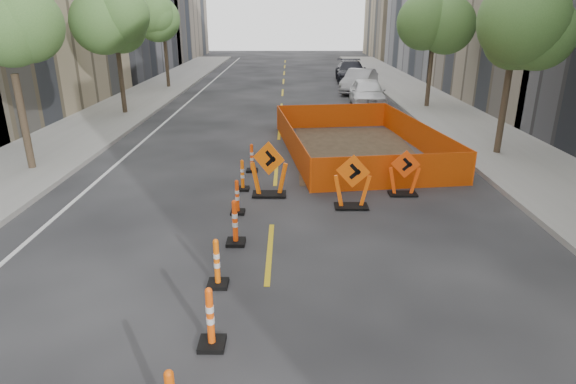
{
  "coord_description": "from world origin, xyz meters",
  "views": [
    {
      "loc": [
        0.44,
        -5.8,
        5.07
      ],
      "look_at": [
        0.42,
        4.97,
        1.1
      ],
      "focal_mm": 30.0,
      "sensor_mm": 36.0,
      "label": 1
    }
  ],
  "objects_px": {
    "channelizer_5": "(235,222)",
    "channelizer_4": "(217,263)",
    "channelizer_7": "(242,175)",
    "parked_car_far": "(351,71)",
    "chevron_sign_right": "(404,173)",
    "parked_car_mid": "(359,81)",
    "chevron_sign_left": "(269,169)",
    "channelizer_3": "(210,318)",
    "parked_car_near": "(367,93)",
    "channelizer_6": "(237,197)",
    "channelizer_8": "(252,158)",
    "chevron_sign_center": "(352,182)"
  },
  "relations": [
    {
      "from": "channelizer_5",
      "to": "channelizer_4",
      "type": "bearing_deg",
      "value": -94.98
    },
    {
      "from": "channelizer_7",
      "to": "parked_car_far",
      "type": "distance_m",
      "value": 26.53
    },
    {
      "from": "chevron_sign_right",
      "to": "parked_car_mid",
      "type": "xyz_separation_m",
      "value": [
        1.47,
        20.36,
        0.09
      ]
    },
    {
      "from": "channelizer_7",
      "to": "chevron_sign_left",
      "type": "distance_m",
      "value": 1.04
    },
    {
      "from": "channelizer_3",
      "to": "parked_car_far",
      "type": "xyz_separation_m",
      "value": [
        6.24,
        33.21,
        0.28
      ]
    },
    {
      "from": "chevron_sign_right",
      "to": "parked_car_near",
      "type": "relative_size",
      "value": 0.29
    },
    {
      "from": "channelizer_6",
      "to": "channelizer_3",
      "type": "bearing_deg",
      "value": -88.59
    },
    {
      "from": "parked_car_near",
      "to": "channelizer_8",
      "type": "bearing_deg",
      "value": -112.42
    },
    {
      "from": "channelizer_4",
      "to": "channelizer_8",
      "type": "height_order",
      "value": "channelizer_4"
    },
    {
      "from": "channelizer_3",
      "to": "channelizer_5",
      "type": "distance_m",
      "value": 3.73
    },
    {
      "from": "chevron_sign_center",
      "to": "parked_car_near",
      "type": "bearing_deg",
      "value": 94.72
    },
    {
      "from": "channelizer_6",
      "to": "chevron_sign_center",
      "type": "bearing_deg",
      "value": 7.43
    },
    {
      "from": "chevron_sign_left",
      "to": "parked_car_far",
      "type": "height_order",
      "value": "chevron_sign_left"
    },
    {
      "from": "chevron_sign_center",
      "to": "parked_car_mid",
      "type": "relative_size",
      "value": 0.32
    },
    {
      "from": "channelizer_7",
      "to": "parked_car_mid",
      "type": "xyz_separation_m",
      "value": [
        6.3,
        19.92,
        0.3
      ]
    },
    {
      "from": "channelizer_3",
      "to": "channelizer_4",
      "type": "relative_size",
      "value": 1.07
    },
    {
      "from": "channelizer_3",
      "to": "parked_car_near",
      "type": "relative_size",
      "value": 0.23
    },
    {
      "from": "channelizer_4",
      "to": "parked_car_mid",
      "type": "relative_size",
      "value": 0.21
    },
    {
      "from": "channelizer_4",
      "to": "parked_car_near",
      "type": "relative_size",
      "value": 0.22
    },
    {
      "from": "channelizer_6",
      "to": "parked_car_far",
      "type": "distance_m",
      "value": 28.34
    },
    {
      "from": "channelizer_7",
      "to": "channelizer_6",
      "type": "bearing_deg",
      "value": -89.12
    },
    {
      "from": "parked_car_far",
      "to": "channelizer_8",
      "type": "bearing_deg",
      "value": -102.03
    },
    {
      "from": "channelizer_6",
      "to": "chevron_sign_right",
      "type": "distance_m",
      "value": 5.01
    },
    {
      "from": "channelizer_4",
      "to": "chevron_sign_left",
      "type": "height_order",
      "value": "chevron_sign_left"
    },
    {
      "from": "channelizer_3",
      "to": "chevron_sign_right",
      "type": "distance_m",
      "value": 8.43
    },
    {
      "from": "channelizer_8",
      "to": "channelizer_4",
      "type": "bearing_deg",
      "value": -91.1
    },
    {
      "from": "parked_car_near",
      "to": "chevron_sign_center",
      "type": "bearing_deg",
      "value": -97.55
    },
    {
      "from": "chevron_sign_left",
      "to": "parked_car_near",
      "type": "distance_m",
      "value": 15.8
    },
    {
      "from": "channelizer_5",
      "to": "parked_car_mid",
      "type": "distance_m",
      "value": 24.43
    },
    {
      "from": "channelizer_6",
      "to": "parked_car_far",
      "type": "height_order",
      "value": "parked_car_far"
    },
    {
      "from": "channelizer_7",
      "to": "parked_car_near",
      "type": "bearing_deg",
      "value": 67.35
    },
    {
      "from": "channelizer_5",
      "to": "channelizer_7",
      "type": "distance_m",
      "value": 3.74
    },
    {
      "from": "channelizer_3",
      "to": "channelizer_8",
      "type": "xyz_separation_m",
      "value": [
        -0.02,
        9.33,
        -0.06
      ]
    },
    {
      "from": "parked_car_near",
      "to": "parked_car_far",
      "type": "relative_size",
      "value": 0.84
    },
    {
      "from": "channelizer_4",
      "to": "chevron_sign_right",
      "type": "distance_m",
      "value": 7.06
    },
    {
      "from": "channelizer_8",
      "to": "parked_car_mid",
      "type": "relative_size",
      "value": 0.2
    },
    {
      "from": "chevron_sign_right",
      "to": "parked_car_far",
      "type": "distance_m",
      "value": 26.24
    },
    {
      "from": "channelizer_4",
      "to": "chevron_sign_center",
      "type": "relative_size",
      "value": 0.66
    },
    {
      "from": "channelizer_3",
      "to": "channelizer_7",
      "type": "distance_m",
      "value": 7.47
    },
    {
      "from": "chevron_sign_right",
      "to": "channelizer_3",
      "type": "bearing_deg",
      "value": -117.24
    },
    {
      "from": "channelizer_5",
      "to": "channelizer_7",
      "type": "bearing_deg",
      "value": 92.59
    },
    {
      "from": "channelizer_6",
      "to": "chevron_sign_center",
      "type": "xyz_separation_m",
      "value": [
        3.14,
        0.41,
        0.29
      ]
    },
    {
      "from": "channelizer_6",
      "to": "chevron_sign_right",
      "type": "xyz_separation_m",
      "value": [
        4.8,
        1.42,
        0.22
      ]
    },
    {
      "from": "channelizer_8",
      "to": "chevron_sign_right",
      "type": "bearing_deg",
      "value": -26.29
    },
    {
      "from": "channelizer_3",
      "to": "parked_car_far",
      "type": "relative_size",
      "value": 0.19
    },
    {
      "from": "chevron_sign_left",
      "to": "parked_car_mid",
      "type": "xyz_separation_m",
      "value": [
        5.47,
        20.42,
        -0.05
      ]
    },
    {
      "from": "chevron_sign_right",
      "to": "parked_car_near",
      "type": "xyz_separation_m",
      "value": [
        1.18,
        14.87,
        0.11
      ]
    },
    {
      "from": "channelizer_8",
      "to": "parked_car_near",
      "type": "distance_m",
      "value": 13.86
    },
    {
      "from": "channelizer_5",
      "to": "channelizer_8",
      "type": "relative_size",
      "value": 1.13
    },
    {
      "from": "channelizer_3",
      "to": "channelizer_4",
      "type": "height_order",
      "value": "channelizer_3"
    }
  ]
}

